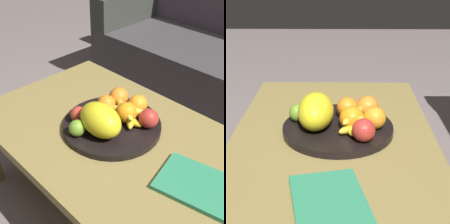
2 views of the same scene
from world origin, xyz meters
The scene contains 12 objects.
coffee_table centered at (0.00, 0.00, 0.38)m, with size 1.13×0.69×0.42m.
fruit_bowl centered at (-0.04, 0.02, 0.43)m, with size 0.38×0.38×0.03m, color black.
melon_large_front centered at (-0.02, -0.06, 0.51)m, with size 0.18×0.12×0.12m, color yellow.
orange_front centered at (-0.01, 0.06, 0.49)m, with size 0.08×0.08×0.08m, color orange.
orange_left centered at (-0.02, 0.14, 0.49)m, with size 0.08×0.08×0.08m, color orange.
orange_right centered at (-0.11, 0.12, 0.49)m, with size 0.08×0.08×0.08m, color orange.
orange_back centered at (-0.11, 0.05, 0.48)m, with size 0.08×0.08×0.08m, color orange.
apple_front centered at (0.07, 0.10, 0.48)m, with size 0.08×0.08×0.08m, color red.
apple_left centered at (-0.08, -0.13, 0.48)m, with size 0.06×0.06×0.06m, color olive.
apple_right centered at (-0.14, -0.07, 0.48)m, with size 0.06×0.06×0.06m, color #BF392B.
banana_bunch centered at (-0.01, 0.07, 0.48)m, with size 0.17×0.14×0.06m.
magazine centered at (0.36, 0.00, 0.43)m, with size 0.25×0.18×0.02m, color #2F885F.
Camera 2 is at (1.12, 0.03, 1.01)m, focal length 59.91 mm.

